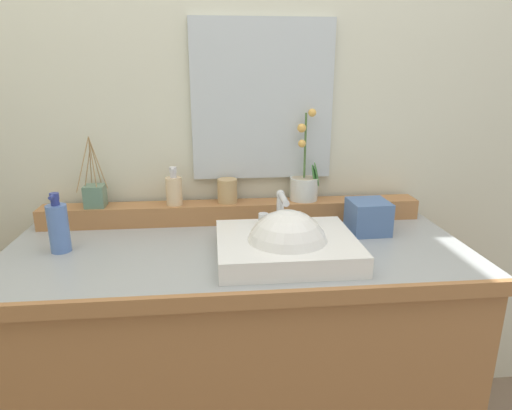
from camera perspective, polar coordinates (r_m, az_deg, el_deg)
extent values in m
cube|color=beige|center=(1.73, -3.48, 15.30)|extent=(3.18, 0.20, 2.68)
cube|color=#A56E3F|center=(1.63, -2.21, -19.97)|extent=(1.45, 0.61, 0.81)
cube|color=#989E9F|center=(1.42, -2.40, -6.10)|extent=(1.47, 0.63, 0.04)
cube|color=#A56E3F|center=(1.14, -1.43, -12.30)|extent=(1.47, 0.02, 0.04)
cube|color=#A56E3F|center=(1.64, -2.95, -0.88)|extent=(1.39, 0.10, 0.07)
cube|color=white|center=(1.33, 3.93, -5.41)|extent=(0.41, 0.35, 0.06)
sphere|color=white|center=(1.32, 4.05, -5.95)|extent=(0.25, 0.25, 0.25)
cylinder|color=silver|center=(1.42, 3.17, -0.49)|extent=(0.02, 0.02, 0.10)
cylinder|color=silver|center=(1.35, 3.56, 0.83)|extent=(0.02, 0.11, 0.02)
sphere|color=silver|center=(1.41, 3.20, 1.45)|extent=(0.03, 0.03, 0.03)
cylinder|color=silver|center=(1.42, 0.96, -1.79)|extent=(0.03, 0.03, 0.04)
cylinder|color=silver|center=(1.44, 5.31, -1.64)|extent=(0.03, 0.03, 0.04)
cylinder|color=silver|center=(1.66, 6.21, 2.13)|extent=(0.11, 0.11, 0.08)
cylinder|color=tan|center=(1.65, 6.25, 3.35)|extent=(0.09, 0.09, 0.01)
cylinder|color=#476B38|center=(1.63, 6.39, 7.63)|extent=(0.01, 0.01, 0.24)
ellipsoid|color=#387033|center=(1.64, 7.87, 3.96)|extent=(0.03, 0.04, 0.09)
ellipsoid|color=#387033|center=(1.64, 7.53, 3.93)|extent=(0.03, 0.04, 0.08)
sphere|color=#E4AB4E|center=(1.60, 5.98, 7.93)|extent=(0.03, 0.03, 0.03)
sphere|color=#E4AB4E|center=(1.61, 5.95, 9.90)|extent=(0.03, 0.03, 0.03)
sphere|color=#E4AB4E|center=(1.62, 7.30, 11.79)|extent=(0.03, 0.03, 0.03)
cylinder|color=beige|center=(1.61, -10.58, 1.78)|extent=(0.06, 0.06, 0.10)
cylinder|color=silver|center=(1.60, -10.69, 3.85)|extent=(0.02, 0.02, 0.02)
cylinder|color=silver|center=(1.59, -10.73, 4.51)|extent=(0.03, 0.03, 0.02)
cylinder|color=silver|center=(1.58, -10.78, 4.53)|extent=(0.01, 0.03, 0.01)
cylinder|color=tan|center=(1.62, -3.74, 1.85)|extent=(0.07, 0.07, 0.09)
cube|color=slate|center=(1.67, -20.13, 1.10)|extent=(0.07, 0.07, 0.08)
cylinder|color=#9E7A4C|center=(1.63, -19.76, 5.04)|extent=(0.05, 0.01, 0.18)
cylinder|color=#9E7A4C|center=(1.66, -20.10, 5.25)|extent=(0.02, 0.04, 0.18)
cylinder|color=#9E7A4C|center=(1.66, -20.68, 5.17)|extent=(0.02, 0.04, 0.18)
cylinder|color=#9E7A4C|center=(1.65, -21.03, 4.43)|extent=(0.04, 0.00, 0.14)
cylinder|color=#9E7A4C|center=(1.62, -21.58, 4.91)|extent=(0.05, 0.06, 0.18)
cylinder|color=#9E7A4C|center=(1.63, -20.36, 4.73)|extent=(0.02, 0.03, 0.16)
cylinder|color=#5376BA|center=(1.48, -24.22, -2.80)|extent=(0.06, 0.06, 0.15)
cylinder|color=navy|center=(1.46, -24.61, 0.31)|extent=(0.02, 0.02, 0.02)
cylinder|color=navy|center=(1.45, -24.70, 1.03)|extent=(0.03, 0.03, 0.02)
cylinder|color=navy|center=(1.44, -24.93, 1.00)|extent=(0.01, 0.03, 0.01)
cube|color=#4B6A9E|center=(1.56, 14.33, -1.47)|extent=(0.13, 0.13, 0.11)
cube|color=silver|center=(1.63, 0.84, 13.35)|extent=(0.51, 0.02, 0.56)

